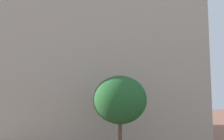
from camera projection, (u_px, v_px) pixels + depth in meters
The scene contains 2 objects.
landmark_building at pixel (91, 50), 30.84m from camera, with size 23.39×16.02×35.79m.
tree_curb_far at pixel (120, 100), 18.47m from camera, with size 4.13×4.13×6.13m.
Camera 1 is at (-1.56, -2.84, 4.63)m, focal length 38.37 mm.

